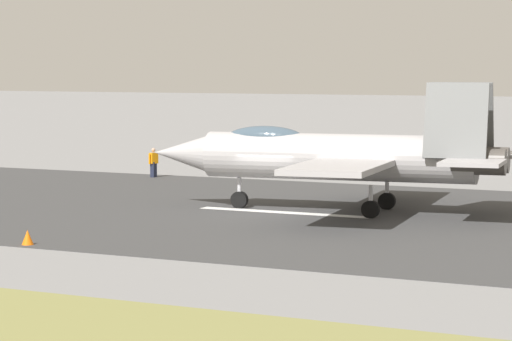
{
  "coord_description": "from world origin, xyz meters",
  "views": [
    {
      "loc": [
        -22.11,
        46.15,
        6.35
      ],
      "look_at": [
        -1.49,
        4.07,
        2.2
      ],
      "focal_mm": 82.71,
      "sensor_mm": 36.0,
      "label": 1
    }
  ],
  "objects": [
    {
      "name": "fighter_jet",
      "position": [
        -2.82,
        -1.27,
        2.48
      ],
      "size": [
        16.52,
        14.43,
        5.68
      ],
      "color": "#A9A6A7",
      "rests_on": "ground"
    },
    {
      "name": "runway_strip",
      "position": [
        -0.02,
        0.0,
        0.01
      ],
      "size": [
        240.0,
        26.0,
        0.02
      ],
      "color": "#3A3A3A",
      "rests_on": "ground"
    },
    {
      "name": "crew_person",
      "position": [
        12.7,
        -11.56,
        0.85
      ],
      "size": [
        0.4,
        0.67,
        1.69
      ],
      "color": "#1E2338",
      "rests_on": "ground"
    },
    {
      "name": "marker_cone_mid",
      "position": [
        3.46,
        12.45,
        0.28
      ],
      "size": [
        0.44,
        0.44,
        0.55
      ],
      "primitive_type": "cone",
      "color": "orange",
      "rests_on": "ground"
    },
    {
      "name": "ground_plane",
      "position": [
        0.0,
        0.0,
        0.0
      ],
      "size": [
        400.0,
        400.0,
        0.0
      ],
      "primitive_type": "plane",
      "color": "gray"
    }
  ]
}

